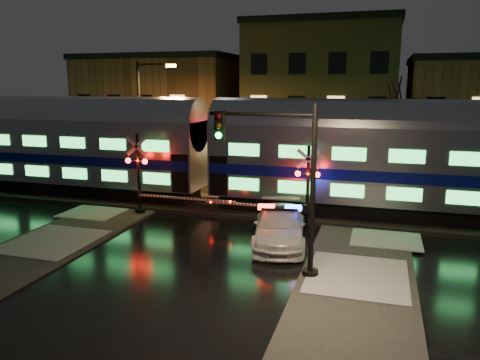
{
  "coord_description": "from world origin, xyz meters",
  "views": [
    {
      "loc": [
        7.02,
        -19.26,
        6.86
      ],
      "look_at": [
        0.44,
        2.5,
        2.2
      ],
      "focal_mm": 35.0,
      "sensor_mm": 36.0,
      "label": 1
    }
  ],
  "objects_px": {
    "police_car": "(279,226)",
    "traffic_light": "(285,187)",
    "crossing_signal_left": "(144,182)",
    "crossing_signal_right": "(300,195)",
    "streetlight": "(144,116)"
  },
  "relations": [
    {
      "from": "crossing_signal_left",
      "to": "traffic_light",
      "type": "xyz_separation_m",
      "value": [
        8.66,
        -5.74,
        1.52
      ]
    },
    {
      "from": "police_car",
      "to": "streetlight",
      "type": "xyz_separation_m",
      "value": [
        -11.28,
        9.01,
        4.03
      ]
    },
    {
      "from": "crossing_signal_right",
      "to": "streetlight",
      "type": "bearing_deg",
      "value": 150.33
    },
    {
      "from": "police_car",
      "to": "crossing_signal_right",
      "type": "distance_m",
      "value": 2.52
    },
    {
      "from": "traffic_light",
      "to": "crossing_signal_right",
      "type": "bearing_deg",
      "value": 80.86
    },
    {
      "from": "crossing_signal_right",
      "to": "traffic_light",
      "type": "xyz_separation_m",
      "value": [
        0.41,
        -5.74,
        1.65
      ]
    },
    {
      "from": "police_car",
      "to": "traffic_light",
      "type": "xyz_separation_m",
      "value": [
        0.88,
        -3.43,
        2.54
      ]
    },
    {
      "from": "traffic_light",
      "to": "streetlight",
      "type": "relative_size",
      "value": 0.75
    },
    {
      "from": "police_car",
      "to": "traffic_light",
      "type": "relative_size",
      "value": 0.9
    },
    {
      "from": "traffic_light",
      "to": "police_car",
      "type": "bearing_deg",
      "value": 91.2
    },
    {
      "from": "police_car",
      "to": "crossing_signal_right",
      "type": "xyz_separation_m",
      "value": [
        0.47,
        2.31,
        0.89
      ]
    },
    {
      "from": "police_car",
      "to": "traffic_light",
      "type": "distance_m",
      "value": 4.36
    },
    {
      "from": "police_car",
      "to": "crossing_signal_left",
      "type": "xyz_separation_m",
      "value": [
        -7.78,
        2.32,
        1.02
      ]
    },
    {
      "from": "crossing_signal_left",
      "to": "traffic_light",
      "type": "height_order",
      "value": "traffic_light"
    },
    {
      "from": "streetlight",
      "to": "police_car",
      "type": "bearing_deg",
      "value": -38.6
    }
  ]
}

